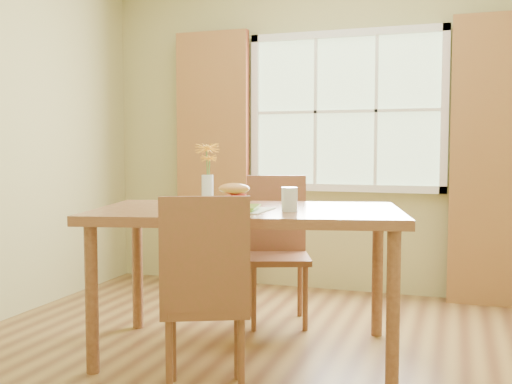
{
  "coord_description": "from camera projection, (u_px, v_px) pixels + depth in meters",
  "views": [
    {
      "loc": [
        0.89,
        -3.06,
        1.2
      ],
      "look_at": [
        -0.19,
        0.14,
        0.95
      ],
      "focal_mm": 42.0,
      "sensor_mm": 36.0,
      "label": 1
    }
  ],
  "objects": [
    {
      "name": "chair_far",
      "position": [
        277.0,
        241.0,
        4.16
      ],
      "size": [
        0.54,
        0.54,
        1.01
      ],
      "rotation": [
        0.0,
        0.0,
        0.36
      ],
      "color": "brown",
      "rests_on": "room"
    },
    {
      "name": "window",
      "position": [
        346.0,
        111.0,
        4.92
      ],
      "size": [
        1.62,
        0.06,
        1.32
      ],
      "color": "#AAC897",
      "rests_on": "room"
    },
    {
      "name": "dining_table",
      "position": [
        248.0,
        223.0,
        3.47
      ],
      "size": [
        1.92,
        1.34,
        0.85
      ],
      "rotation": [
        0.0,
        0.0,
        0.22
      ],
      "color": "brown",
      "rests_on": "room"
    },
    {
      "name": "flower_vase",
      "position": [
        208.0,
        168.0,
        3.69
      ],
      "size": [
        0.15,
        0.15,
        0.38
      ],
      "color": "silver",
      "rests_on": "dining_table"
    },
    {
      "name": "chair_near",
      "position": [
        205.0,
        289.0,
        2.81
      ],
      "size": [
        0.54,
        0.54,
        0.99
      ],
      "rotation": [
        0.0,
        0.0,
        0.41
      ],
      "color": "brown",
      "rests_on": "room"
    },
    {
      "name": "curtain_left",
      "position": [
        213.0,
        159.0,
        5.23
      ],
      "size": [
        0.65,
        0.08,
        2.2
      ],
      "primitive_type": "cube",
      "color": "maroon",
      "rests_on": "room"
    },
    {
      "name": "water_glass",
      "position": [
        289.0,
        200.0,
        3.3
      ],
      "size": [
        0.09,
        0.09,
        0.13
      ],
      "color": "silver",
      "rests_on": "dining_table"
    },
    {
      "name": "croissant_sandwich",
      "position": [
        234.0,
        196.0,
        3.33
      ],
      "size": [
        0.2,
        0.15,
        0.14
      ],
      "rotation": [
        0.0,
        0.0,
        0.13
      ],
      "color": "#EAAC4F",
      "rests_on": "plate"
    },
    {
      "name": "plate",
      "position": [
        235.0,
        209.0,
        3.32
      ],
      "size": [
        0.3,
        0.3,
        0.01
      ],
      "primitive_type": "cube",
      "rotation": [
        0.0,
        0.0,
        0.17
      ],
      "color": "#6FB92E",
      "rests_on": "placemat"
    },
    {
      "name": "placemat",
      "position": [
        229.0,
        210.0,
        3.36
      ],
      "size": [
        0.45,
        0.34,
        0.01
      ],
      "primitive_type": "cube",
      "rotation": [
        0.0,
        0.0,
        -0.01
      ],
      "color": "beige",
      "rests_on": "dining_table"
    },
    {
      "name": "room",
      "position": [
        282.0,
        120.0,
        3.16
      ],
      "size": [
        4.24,
        3.84,
        2.74
      ],
      "color": "olive",
      "rests_on": "ground"
    },
    {
      "name": "curtain_right",
      "position": [
        495.0,
        161.0,
        4.5
      ],
      "size": [
        0.65,
        0.08,
        2.2
      ],
      "primitive_type": "cube",
      "color": "maroon",
      "rests_on": "room"
    }
  ]
}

